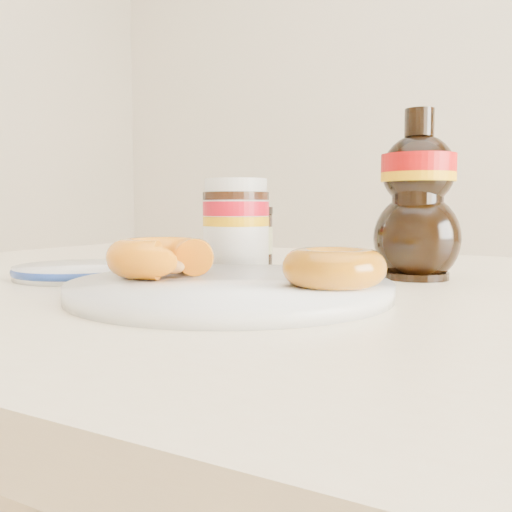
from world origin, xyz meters
The scene contains 8 objects.
dining_table centered at (0.00, 0.10, 0.67)m, with size 1.40×0.90×0.75m.
plate centered at (-0.04, -0.04, 0.76)m, with size 0.31×0.31×0.02m.
donut_bitten centered at (-0.12, -0.05, 0.78)m, with size 0.11×0.11×0.04m, color orange.
donut_whole centered at (0.06, -0.03, 0.78)m, with size 0.09×0.09×0.03m, color #A4590A.
nutella_jar centered at (-0.14, 0.13, 0.82)m, with size 0.09×0.09×0.12m.
syrup_bottle centered at (0.08, 0.18, 0.85)m, with size 0.10×0.09×0.20m, color black, non-canonical shape.
dark_jar centered at (-0.15, 0.20, 0.79)m, with size 0.05×0.05×0.09m.
blue_rim_saucer centered at (-0.27, -0.01, 0.76)m, with size 0.16×0.16×0.02m.
Camera 1 is at (0.25, -0.50, 0.84)m, focal length 40.00 mm.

